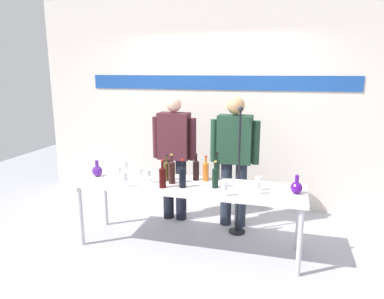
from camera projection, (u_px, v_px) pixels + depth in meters
ground_plane at (188, 246)px, 3.97m from camera, size 10.00×10.00×0.00m
back_wall at (217, 102)px, 5.05m from camera, size 5.46×0.11×3.00m
display_table at (188, 189)px, 3.82m from camera, size 2.48×0.65×0.74m
decanter_blue_left at (97, 171)px, 4.09m from camera, size 0.12×0.12×0.19m
decanter_blue_right at (296, 187)px, 3.51m from camera, size 0.12×0.12×0.19m
presenter_left at (174, 152)px, 4.53m from camera, size 0.58×0.22×1.63m
presenter_right at (234, 154)px, 4.33m from camera, size 0.61×0.22×1.65m
wine_bottle_0 at (206, 170)px, 3.90m from camera, size 0.07×0.07×0.29m
wine_bottle_1 at (167, 170)px, 3.92m from camera, size 0.07×0.07×0.30m
wine_bottle_2 at (163, 176)px, 3.68m from camera, size 0.07×0.07×0.30m
wine_bottle_3 at (196, 169)px, 3.93m from camera, size 0.07×0.07×0.31m
wine_bottle_4 at (183, 176)px, 3.68m from camera, size 0.07×0.07×0.31m
wine_bottle_5 at (215, 177)px, 3.67m from camera, size 0.07×0.07×0.29m
wine_bottle_6 at (217, 168)px, 3.96m from camera, size 0.07×0.07×0.31m
wine_bottle_7 at (172, 171)px, 3.81m from camera, size 0.07×0.07×0.33m
wine_glass_left_0 at (148, 174)px, 3.83m from camera, size 0.06×0.06×0.15m
wine_glass_left_1 at (125, 165)px, 4.13m from camera, size 0.06×0.06×0.16m
wine_glass_left_2 at (119, 170)px, 3.96m from camera, size 0.07×0.07×0.15m
wine_glass_left_3 at (140, 172)px, 3.91m from camera, size 0.07×0.07×0.14m
wine_glass_left_4 at (125, 177)px, 3.70m from camera, size 0.07×0.07×0.16m
wine_glass_right_0 at (257, 185)px, 3.48m from camera, size 0.07×0.07×0.13m
wine_glass_right_1 at (224, 186)px, 3.43m from camera, size 0.07×0.07×0.14m
wine_glass_right_2 at (258, 180)px, 3.59m from camera, size 0.07×0.07×0.14m
microphone_stand at (238, 192)px, 4.20m from camera, size 0.20×0.20×1.55m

